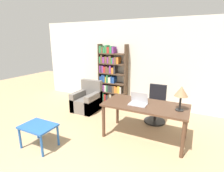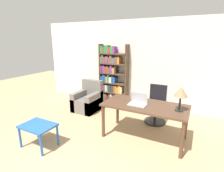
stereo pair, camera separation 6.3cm
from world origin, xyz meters
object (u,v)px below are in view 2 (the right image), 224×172
Objects in this scene: desk at (145,109)px; office_chair at (156,107)px; bookshelf at (112,76)px; side_table_blue at (38,128)px; laptop at (138,102)px; armchair at (88,101)px; table_lamp at (181,92)px.

office_chair is (0.04, 0.92, -0.26)m from desk.
bookshelf reaches higher than desk.
bookshelf reaches higher than side_table_blue.
office_chair is at bearing 87.69° from desk.
desk is 0.21m from laptop.
armchair reaches higher than desk.
side_table_blue is (-1.81, -2.19, -0.01)m from office_chair.
table_lamp reaches higher than office_chair.
side_table_blue is (-1.63, -1.21, -0.43)m from laptop.
laptop is 2.08m from side_table_blue.
desk is 0.82m from table_lamp.
office_chair is at bearing 79.74° from laptop.
desk is at bearing 21.97° from laptop.
armchair is (-0.24, 2.04, -0.11)m from side_table_blue.
bookshelf is (-2.38, 1.76, -0.24)m from table_lamp.
armchair is at bearing -107.32° from bookshelf.
laptop is 2.39m from bookshelf.
table_lamp is at bearing -16.17° from armchair.
desk is at bearing -45.79° from bookshelf.
table_lamp is 0.49× the size of office_chair.
desk is 2.19m from armchair.
office_chair is at bearing 124.40° from table_lamp.
bookshelf is (0.07, 3.02, 0.49)m from side_table_blue.
armchair is at bearing 163.83° from table_lamp.
office_chair reaches higher than armchair.
side_table_blue is at bearing -83.24° from armchair.
armchair is at bearing -175.71° from office_chair.
laptop is 0.87m from table_lamp.
table_lamp is 0.24× the size of bookshelf.
office_chair is 1.47× the size of side_table_blue.
office_chair is 0.50× the size of bookshelf.
table_lamp is at bearing -36.55° from bookshelf.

